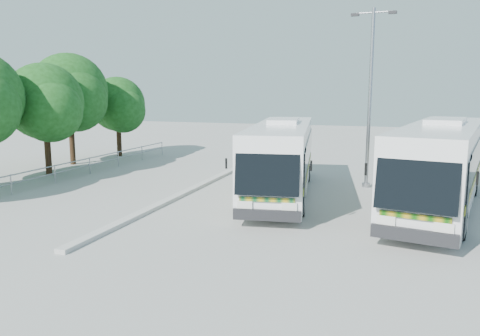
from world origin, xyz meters
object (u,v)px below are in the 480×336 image
(tree_far_d, at_px, (70,92))
(tree_far_c, at_px, (46,102))
(tree_far_e, at_px, (118,104))
(lamppost, at_px, (370,91))
(coach_main, at_px, (282,156))
(coach_adjacent, at_px, (440,163))

(tree_far_d, bearing_deg, tree_far_c, -72.17)
(tree_far_e, bearing_deg, lamppost, -18.02)
(tree_far_e, xyz_separation_m, coach_main, (14.69, -9.00, -2.05))
(tree_far_e, relative_size, coach_main, 0.48)
(tree_far_d, relative_size, coach_adjacent, 0.57)
(coach_main, relative_size, lamppost, 1.39)
(tree_far_c, distance_m, coach_adjacent, 21.25)
(tree_far_d, height_order, lamppost, lamppost)
(tree_far_d, distance_m, coach_main, 16.30)
(coach_main, distance_m, lamppost, 5.68)
(tree_far_e, bearing_deg, coach_adjacent, -24.14)
(coach_main, xyz_separation_m, lamppost, (3.74, 3.00, 3.05))
(tree_far_e, relative_size, coach_adjacent, 0.46)
(coach_main, bearing_deg, tree_far_e, 139.76)
(tree_far_e, distance_m, coach_adjacent, 23.72)
(coach_adjacent, bearing_deg, tree_far_c, -173.58)
(tree_far_e, bearing_deg, tree_far_d, -98.63)
(tree_far_d, height_order, coach_main, tree_far_d)
(coach_adjacent, bearing_deg, tree_far_e, 166.27)
(coach_main, height_order, coach_adjacent, coach_adjacent)
(tree_far_e, height_order, coach_adjacent, tree_far_e)
(tree_far_c, relative_size, lamppost, 0.73)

